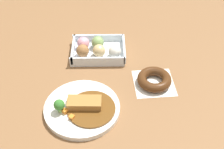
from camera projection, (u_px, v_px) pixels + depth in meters
ground_plane at (97, 86)px, 1.06m from camera, size 1.60×1.60×0.00m
curry_plate at (82, 108)px, 0.97m from camera, size 0.25×0.25×0.07m
donut_box at (97, 50)px, 1.17m from camera, size 0.21×0.15×0.06m
chocolate_ring_donut at (154, 80)px, 1.06m from camera, size 0.15×0.15×0.04m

